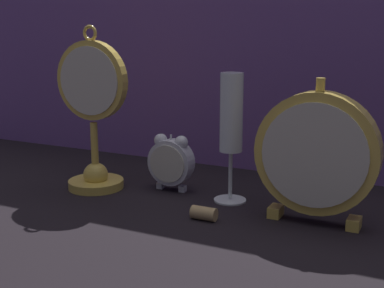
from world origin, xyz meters
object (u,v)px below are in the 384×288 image
pocket_watch_on_stand (93,120)px  mantel_clock_silver (317,154)px  alarm_clock_twin_bell (171,160)px  champagne_flute (231,123)px  wine_cork (204,213)px

pocket_watch_on_stand → mantel_clock_silver: (0.42, -0.00, -0.02)m
pocket_watch_on_stand → alarm_clock_twin_bell: bearing=20.1°
pocket_watch_on_stand → mantel_clock_silver: size_ratio=1.34×
champagne_flute → wine_cork: 0.17m
wine_cork → mantel_clock_silver: bearing=21.1°
pocket_watch_on_stand → alarm_clock_twin_bell: (0.14, 0.05, -0.07)m
pocket_watch_on_stand → mantel_clock_silver: bearing=-0.2°
pocket_watch_on_stand → champagne_flute: bearing=8.9°
alarm_clock_twin_bell → mantel_clock_silver: bearing=-10.3°
pocket_watch_on_stand → wine_cork: size_ratio=7.38×
pocket_watch_on_stand → mantel_clock_silver: 0.43m
alarm_clock_twin_bell → wine_cork: 0.18m
mantel_clock_silver → champagne_flute: bearing=165.1°
mantel_clock_silver → wine_cork: (-0.16, -0.06, -0.10)m
champagne_flute → alarm_clock_twin_bell: bearing=175.7°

